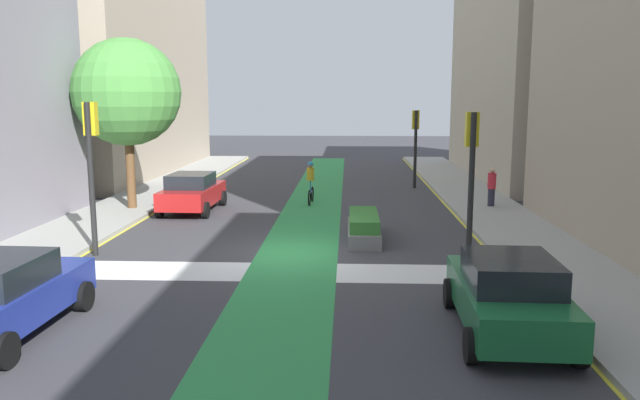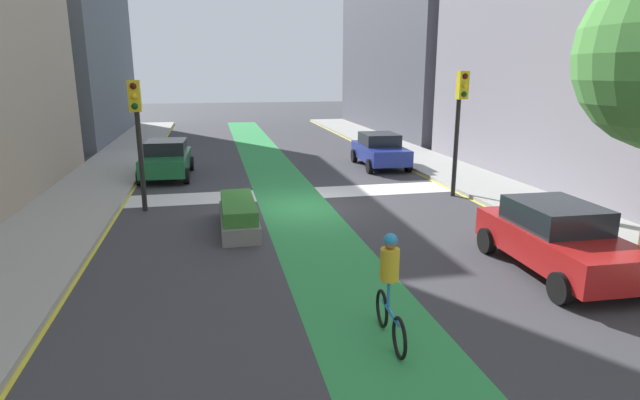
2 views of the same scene
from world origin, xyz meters
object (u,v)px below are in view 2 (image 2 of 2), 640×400
Objects in this scene: car_red_left_far at (557,238)px; car_green_right_near at (167,159)px; traffic_signal_near_right at (137,121)px; cyclist_in_lane at (390,285)px; median_planter at (238,215)px; car_blue_left_near at (380,150)px; traffic_signal_near_left at (460,110)px.

car_red_left_far is 1.00× the size of car_green_right_near.
traffic_signal_near_right is 12.33m from car_red_left_far.
car_red_left_far is (-9.71, 7.29, -2.12)m from traffic_signal_near_right.
traffic_signal_near_right is at bearing -61.80° from cyclist_in_lane.
traffic_signal_near_right is at bearing -40.98° from median_planter.
traffic_signal_near_right is 11.96m from car_blue_left_near.
car_blue_left_near is at bearing -91.37° from car_red_left_far.
car_green_right_near is at bearing -54.02° from car_red_left_far.
traffic_signal_near_left is 1.04× the size of car_green_right_near.
median_planter is at bearing -35.05° from car_red_left_far.
traffic_signal_near_right is at bearing 31.55° from car_blue_left_near.
car_red_left_far is 15.99m from car_green_right_near.
median_planter is (-2.89, 2.51, -2.52)m from traffic_signal_near_right.
traffic_signal_near_right reaches higher than car_blue_left_near.
traffic_signal_near_right is 0.98× the size of car_blue_left_near.
car_red_left_far is 5.13m from cyclist_in_lane.
car_green_right_near is (9.39, -12.94, 0.00)m from car_red_left_far.
median_planter is (6.82, -4.78, -0.40)m from car_red_left_far.
car_red_left_far is (0.32, 13.45, 0.00)m from car_blue_left_near.
car_blue_left_near is 1.00× the size of car_green_right_near.
cyclist_in_lane is (5.00, 15.53, 0.17)m from car_blue_left_near.
car_green_right_near is at bearing 3.01° from car_blue_left_near.
median_planter is (-2.57, 8.15, -0.40)m from car_green_right_near.
cyclist_in_lane is at bearing 107.41° from car_green_right_near.
traffic_signal_near_right reaches higher than car_green_right_near.
car_green_right_near is (9.71, 0.51, 0.00)m from car_blue_left_near.
median_planter is at bearing 16.45° from traffic_signal_near_left.
car_blue_left_near is (-10.03, -6.16, -2.12)m from traffic_signal_near_right.
traffic_signal_near_right is 10.81m from cyclist_in_lane.
car_green_right_near is at bearing -93.20° from traffic_signal_near_right.
cyclist_in_lane is at bearing 107.30° from median_planter.
traffic_signal_near_right is 0.98× the size of car_red_left_far.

